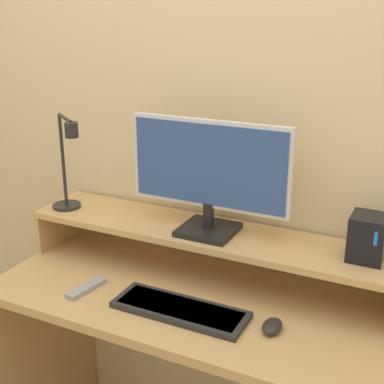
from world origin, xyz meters
TOP-DOWN VIEW (x-y plane):
  - wall_back at (0.00, 0.59)m, footprint 6.00×0.05m
  - desk at (0.00, 0.28)m, footprint 1.25×0.56m
  - monitor_shelf at (0.00, 0.43)m, footprint 1.25×0.26m
  - monitor at (0.01, 0.42)m, footprint 0.53×0.17m
  - desk_lamp at (-0.51, 0.36)m, footprint 0.19×0.16m
  - router_dock at (0.50, 0.44)m, footprint 0.10×0.11m
  - keyboard at (0.03, 0.18)m, footprint 0.41×0.14m
  - mouse at (0.30, 0.21)m, footprint 0.05×0.08m
  - remote_control at (-0.30, 0.16)m, footprint 0.06×0.15m

SIDE VIEW (x-z plane):
  - desk at x=0.00m, z-range 0.16..0.92m
  - remote_control at x=-0.30m, z-range 0.76..0.78m
  - keyboard at x=0.03m, z-range 0.76..0.78m
  - mouse at x=0.30m, z-range 0.76..0.79m
  - monitor_shelf at x=0.00m, z-range 0.82..0.99m
  - router_dock at x=0.50m, z-range 0.93..1.06m
  - desk_lamp at x=-0.51m, z-range 0.92..1.26m
  - monitor at x=0.01m, z-range 0.94..1.31m
  - wall_back at x=0.00m, z-range 0.00..2.50m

